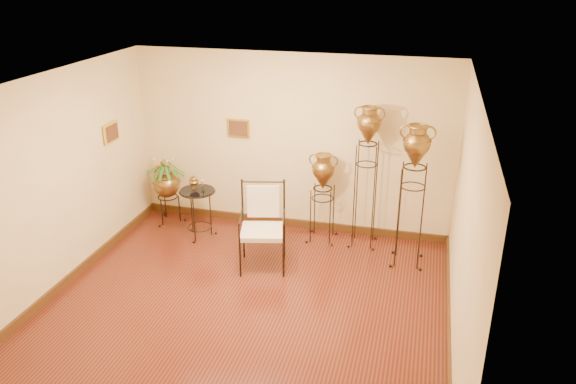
% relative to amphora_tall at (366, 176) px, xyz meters
% --- Properties ---
extents(ground, '(5.00, 5.00, 0.00)m').
position_rel_amphora_tall_xyz_m(ground, '(-1.21, -2.15, -1.11)').
color(ground, '#5D2416').
rests_on(ground, ground).
extents(room_shell, '(5.02, 5.02, 2.81)m').
position_rel_amphora_tall_xyz_m(room_shell, '(-1.22, -2.14, 0.62)').
color(room_shell, beige).
rests_on(room_shell, ground).
extents(amphora_tall, '(0.45, 0.45, 2.17)m').
position_rel_amphora_tall_xyz_m(amphora_tall, '(0.00, 0.00, 0.00)').
color(amphora_tall, black).
rests_on(amphora_tall, ground).
extents(amphora_mid, '(0.48, 0.48, 2.07)m').
position_rel_amphora_tall_xyz_m(amphora_mid, '(0.69, -0.41, -0.06)').
color(amphora_mid, black).
rests_on(amphora_mid, ground).
extents(amphora_short, '(0.51, 0.51, 1.42)m').
position_rel_amphora_tall_xyz_m(amphora_short, '(-0.64, -0.00, -0.40)').
color(amphora_short, black).
rests_on(amphora_short, ground).
extents(planter_urn, '(0.89, 0.89, 1.27)m').
position_rel_amphora_tall_xyz_m(planter_urn, '(-3.22, 0.00, -0.40)').
color(planter_urn, black).
rests_on(planter_urn, ground).
extents(armchair, '(0.81, 0.78, 1.21)m').
position_rel_amphora_tall_xyz_m(armchair, '(-1.27, -1.06, -0.50)').
color(armchair, black).
rests_on(armchair, ground).
extents(side_table, '(0.65, 0.65, 0.99)m').
position_rel_amphora_tall_xyz_m(side_table, '(-2.52, -0.39, -0.70)').
color(side_table, black).
rests_on(side_table, ground).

